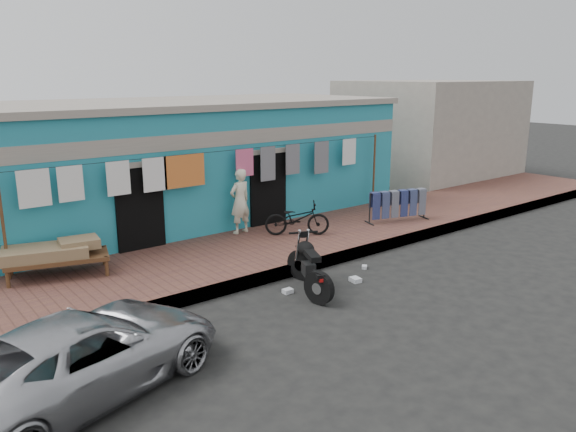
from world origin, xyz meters
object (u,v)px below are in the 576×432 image
at_px(motorcycle, 309,265).
at_px(charpoy, 58,259).
at_px(car, 85,353).
at_px(seated_person, 240,201).
at_px(jeans_rack, 398,205).
at_px(bicycle, 297,215).

distance_m(motorcycle, charpoy, 4.85).
xyz_separation_m(car, seated_person, (5.31, 4.36, 0.50)).
xyz_separation_m(charpoy, jeans_rack, (8.37, -1.27, 0.10)).
bearing_deg(bicycle, seated_person, 79.88).
xyz_separation_m(bicycle, charpoy, (-5.42, 0.66, -0.17)).
distance_m(bicycle, jeans_rack, 3.01).
xyz_separation_m(car, motorcycle, (4.56, 0.87, -0.02)).
relative_size(motorcycle, charpoy, 0.81).
height_order(bicycle, charpoy, bicycle).
height_order(car, bicycle, bicycle).
height_order(car, motorcycle, car).
xyz_separation_m(seated_person, charpoy, (-4.45, -0.35, -0.47)).
bearing_deg(charpoy, bicycle, -6.94).
distance_m(car, charpoy, 4.10).
bearing_deg(motorcycle, car, -144.27).
xyz_separation_m(seated_person, jeans_rack, (3.92, -1.62, -0.37)).
xyz_separation_m(motorcycle, jeans_rack, (4.67, 1.87, 0.15)).
xyz_separation_m(car, bicycle, (6.28, 3.34, 0.20)).
bearing_deg(jeans_rack, seated_person, 157.54).
height_order(seated_person, jeans_rack, seated_person).
relative_size(car, seated_person, 2.45).
distance_m(bicycle, motorcycle, 3.02).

